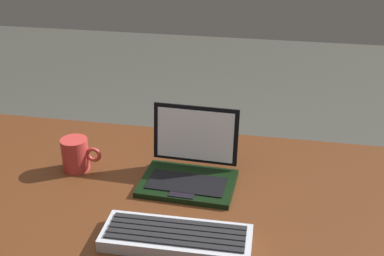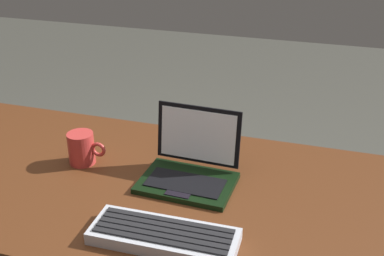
% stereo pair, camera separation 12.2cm
% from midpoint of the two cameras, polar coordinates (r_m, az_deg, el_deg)
% --- Properties ---
extents(desk, '(1.66, 0.69, 0.72)m').
position_cam_midpoint_polar(desk, '(1.33, -0.38, -10.35)').
color(desk, '#4F2813').
rests_on(desk, ground).
extents(laptop_front, '(0.25, 0.20, 0.18)m').
position_cam_midpoint_polar(laptop_front, '(1.28, 2.53, -4.78)').
color(laptop_front, black).
rests_on(laptop_front, desk).
extents(external_keyboard, '(0.33, 0.12, 0.03)m').
position_cam_midpoint_polar(external_keyboard, '(1.09, -0.02, -12.59)').
color(external_keyboard, '#B4B8C2').
rests_on(external_keyboard, desk).
extents(coffee_mug, '(0.11, 0.07, 0.09)m').
position_cam_midpoint_polar(coffee_mug, '(1.38, -10.26, -2.41)').
color(coffee_mug, '#BC3431').
rests_on(coffee_mug, desk).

